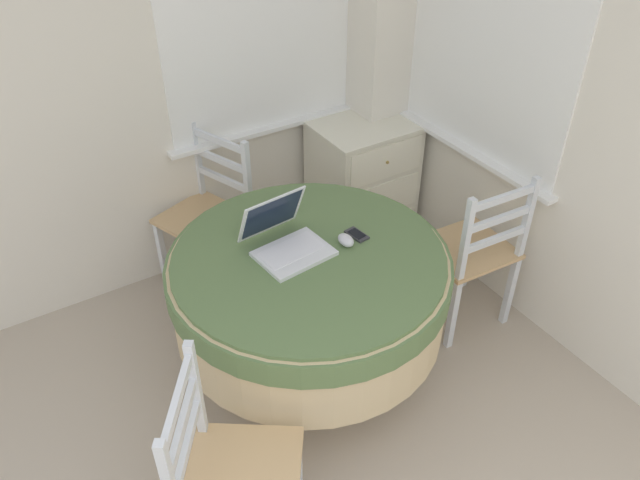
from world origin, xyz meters
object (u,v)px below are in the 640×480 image
object	(u,v)px
laptop	(286,240)
cell_phone	(357,235)
round_dining_table	(309,286)
dining_chair_camera_near	(230,478)
dining_chair_near_back_window	(209,215)
corner_cabinet	(362,180)
dining_chair_near_right_window	(472,253)
computer_mouse	(346,240)

from	to	relation	value
laptop	cell_phone	distance (m)	0.33
round_dining_table	dining_chair_camera_near	size ratio (longest dim) A/B	1.36
round_dining_table	dining_chair_near_back_window	size ratio (longest dim) A/B	1.36
round_dining_table	corner_cabinet	xyz separation A→B (m)	(0.89, 0.86, -0.18)
corner_cabinet	round_dining_table	bearing A→B (deg)	-136.22
laptop	corner_cabinet	distance (m)	1.29
cell_phone	dining_chair_near_right_window	world-z (taller)	dining_chair_near_right_window
cell_phone	dining_chair_near_right_window	distance (m)	0.71
laptop	dining_chair_near_right_window	distance (m)	1.03
cell_phone	corner_cabinet	bearing A→B (deg)	53.02
dining_chair_near_back_window	corner_cabinet	xyz separation A→B (m)	(0.99, -0.05, -0.07)
laptop	dining_chair_camera_near	xyz separation A→B (m)	(-0.62, -0.69, -0.34)
dining_chair_camera_near	corner_cabinet	world-z (taller)	dining_chair_camera_near
round_dining_table	laptop	bearing A→B (deg)	122.78
cell_phone	dining_chair_near_back_window	size ratio (longest dim) A/B	0.13
cell_phone	computer_mouse	bearing A→B (deg)	-160.04
round_dining_table	dining_chair_camera_near	distance (m)	0.92
dining_chair_near_back_window	dining_chair_near_right_window	xyz separation A→B (m)	(0.99, -1.01, 0.00)
laptop	dining_chair_camera_near	distance (m)	0.99
round_dining_table	dining_chair_near_back_window	distance (m)	0.92
computer_mouse	dining_chair_near_right_window	world-z (taller)	dining_chair_near_right_window
laptop	corner_cabinet	size ratio (longest dim) A/B	0.46
round_dining_table	dining_chair_camera_near	xyz separation A→B (m)	(-0.68, -0.60, -0.11)
round_dining_table	dining_chair_near_right_window	world-z (taller)	dining_chair_near_right_window
laptop	cell_phone	bearing A→B (deg)	-14.57
laptop	dining_chair_near_back_window	size ratio (longest dim) A/B	0.39
cell_phone	corner_cabinet	distance (m)	1.12
dining_chair_camera_near	dining_chair_near_back_window	bearing A→B (deg)	68.75
computer_mouse	cell_phone	size ratio (longest dim) A/B	0.79
laptop	dining_chair_near_back_window	world-z (taller)	laptop
laptop	computer_mouse	xyz separation A→B (m)	(0.24, -0.11, -0.03)
dining_chair_near_right_window	round_dining_table	bearing A→B (deg)	173.22
dining_chair_near_right_window	corner_cabinet	distance (m)	0.97
round_dining_table	dining_chair_near_right_window	xyz separation A→B (m)	(0.90, -0.11, -0.11)
dining_chair_near_back_window	dining_chair_camera_near	bearing A→B (deg)	-111.25
round_dining_table	dining_chair_camera_near	world-z (taller)	dining_chair_camera_near
cell_phone	dining_chair_camera_near	size ratio (longest dim) A/B	0.13
round_dining_table	dining_chair_near_right_window	distance (m)	0.91
corner_cabinet	laptop	bearing A→B (deg)	-141.23
cell_phone	dining_chair_near_right_window	size ratio (longest dim) A/B	0.13
cell_phone	dining_chair_near_right_window	bearing A→B (deg)	-10.29
laptop	dining_chair_near_right_window	xyz separation A→B (m)	(0.96, -0.20, -0.34)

